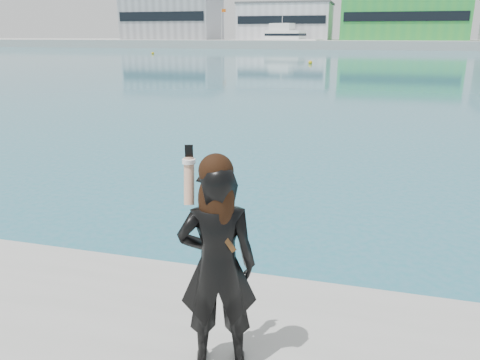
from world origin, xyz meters
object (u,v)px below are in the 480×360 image
object	(u,v)px
buoy_extra	(310,64)
woman	(217,261)
motor_yacht	(287,39)
buoy_far	(153,54)

from	to	relation	value
buoy_extra	woman	distance (m)	56.41
buoy_extra	woman	xyz separation A→B (m)	(6.19, -56.04, 1.75)
motor_yacht	buoy_extra	xyz separation A→B (m)	(13.84, -62.40, -2.25)
motor_yacht	buoy_far	size ratio (longest dim) A/B	35.51
buoy_far	woman	distance (m)	85.94
buoy_far	buoy_extra	world-z (taller)	same
motor_yacht	woman	bearing A→B (deg)	-62.06
motor_yacht	woman	world-z (taller)	motor_yacht
buoy_far	woman	size ratio (longest dim) A/B	0.27
motor_yacht	buoy_extra	world-z (taller)	motor_yacht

